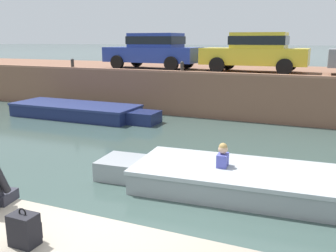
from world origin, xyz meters
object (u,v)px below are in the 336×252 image
Objects in this scene: car_leftmost_blue at (154,49)px; backpack_on_ledge at (25,230)px; boat_moored_west_navy at (81,111)px; mooring_bollard_west at (72,63)px; mooring_bollard_mid at (182,67)px; car_left_inner_yellow at (256,51)px; motorboat_passing at (247,181)px.

car_leftmost_blue reaches higher than backpack_on_ledge.
mooring_bollard_west reaches higher than boat_moored_west_navy.
boat_moored_west_navy is 13.64× the size of mooring_bollard_mid.
mooring_bollard_mid is at bearing -151.74° from car_left_inner_yellow.
mooring_bollard_mid is (5.25, 0.00, 0.00)m from mooring_bollard_west.
car_leftmost_blue is 2.42m from mooring_bollard_mid.
mooring_bollard_west and mooring_bollard_mid have the same top height.
mooring_bollard_west is 13.72m from backpack_on_ledge.
car_leftmost_blue is at bearing 143.52° from mooring_bollard_mid.
motorboat_passing is at bearing -79.99° from car_left_inner_yellow.
boat_moored_west_navy is 1.42× the size of car_leftmost_blue.
motorboat_passing is 13.67× the size of mooring_bollard_west.
car_left_inner_yellow is (4.48, 0.00, 0.00)m from car_leftmost_blue.
motorboat_passing is (7.47, -4.77, -0.01)m from boat_moored_west_navy.
boat_moored_west_navy is at bearing -114.37° from car_leftmost_blue.
boat_moored_west_navy is at bearing -150.40° from car_left_inner_yellow.
car_left_inner_yellow is 9.23× the size of mooring_bollard_west.
mooring_bollard_mid is at bearing 120.71° from motorboat_passing.
motorboat_passing reaches higher than boat_moored_west_navy.
backpack_on_ledge reaches higher than boat_moored_west_navy.
car_leftmost_blue is at bearing 109.77° from backpack_on_ledge.
backpack_on_ledge is (6.07, -9.16, 0.82)m from boat_moored_west_navy.
mooring_bollard_mid is (-2.59, -1.39, -0.61)m from car_left_inner_yellow.
car_leftmost_blue is 3.70m from mooring_bollard_west.
backpack_on_ledge is at bearing -70.23° from car_leftmost_blue.
car_leftmost_blue is 10.50× the size of backpack_on_ledge.
car_leftmost_blue is (1.55, 3.42, 2.29)m from boat_moored_west_navy.
car_leftmost_blue reaches higher than mooring_bollard_west.
mooring_bollard_west is at bearing -169.92° from car_left_inner_yellow.
backpack_on_ledge reaches higher than motorboat_passing.
mooring_bollard_west is (-3.37, -1.39, -0.61)m from car_leftmost_blue.
mooring_bollard_west is at bearing 180.00° from mooring_bollard_mid.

